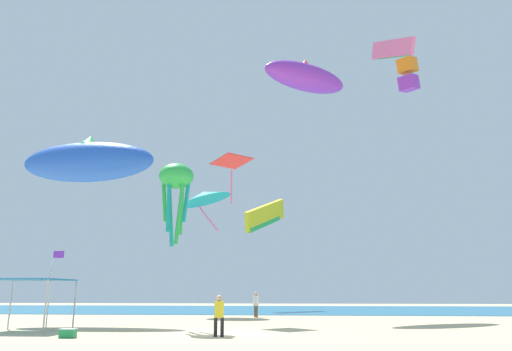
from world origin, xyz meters
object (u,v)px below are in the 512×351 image
kite_parafoil_pink (392,49)px  kite_octopus_green (176,180)px  banner_flag (52,281)px  person_leftmost (219,312)px  kite_parafoil_yellow (265,216)px  kite_inflatable_blue (88,162)px  kite_box_orange (408,74)px  kite_inflatable_purple (305,77)px  canopy_tent (29,281)px  kite_delta_teal (205,196)px  cooler_box (68,333)px  kite_diamond_red (232,164)px  person_near_tent (256,303)px

kite_parafoil_pink → kite_octopus_green: 18.38m
banner_flag → person_leftmost: bearing=-24.5°
person_leftmost → kite_parafoil_yellow: kite_parafoil_yellow is taller
kite_inflatable_blue → kite_box_orange: bearing=23.7°
kite_parafoil_yellow → kite_inflatable_purple: 15.45m
banner_flag → canopy_tent: bearing=-87.8°
kite_inflatable_blue → kite_parafoil_yellow: kite_inflatable_blue is taller
kite_delta_teal → kite_inflatable_purple: kite_inflatable_purple is taller
cooler_box → kite_parafoil_pink: kite_parafoil_pink is taller
kite_parafoil_pink → kite_inflatable_purple: kite_inflatable_purple is taller
kite_inflatable_blue → cooler_box: bearing=-62.3°
person_leftmost → kite_inflatable_blue: bearing=154.3°
kite_inflatable_blue → kite_diamond_red: kite_inflatable_blue is taller
kite_diamond_red → kite_inflatable_purple: bearing=14.9°
person_near_tent → kite_inflatable_purple: (3.87, 1.58, 17.58)m
cooler_box → kite_diamond_red: size_ratio=0.20×
banner_flag → kite_octopus_green: kite_octopus_green is taller
cooler_box → kite_diamond_red: bearing=63.4°
kite_parafoil_pink → kite_inflatable_blue: kite_parafoil_pink is taller
person_leftmost → cooler_box: (-5.64, -1.00, -0.75)m
banner_flag → kite_inflatable_purple: (13.18, 12.48, 16.33)m
kite_octopus_green → kite_parafoil_yellow: 24.60m
person_near_tent → kite_parafoil_pink: bearing=39.6°
kite_parafoil_pink → kite_inflatable_blue: size_ratio=0.42×
kite_inflatable_purple → kite_parafoil_yellow: bearing=75.0°
canopy_tent → banner_flag: bearing=92.2°
kite_inflatable_blue → kite_delta_teal: 10.46m
kite_parafoil_yellow → kite_parafoil_pink: bearing=62.2°
kite_inflatable_blue → kite_octopus_green: size_ratio=2.08×
person_near_tent → kite_inflatable_purple: size_ratio=0.23×
banner_flag → kite_parafoil_pink: 25.76m
canopy_tent → kite_diamond_red: bearing=38.8°
kite_box_orange → person_near_tent: bearing=-138.1°
kite_box_orange → kite_parafoil_yellow: kite_box_orange is taller
kite_octopus_green → kite_inflatable_blue: bearing=-40.9°
person_leftmost → kite_box_orange: size_ratio=0.57×
person_near_tent → kite_inflatable_blue: bearing=-84.1°
cooler_box → kite_octopus_green: kite_octopus_green is taller
canopy_tent → kite_box_orange: bearing=33.4°
kite_octopus_green → kite_parafoil_yellow: (2.83, 24.36, 1.94)m
kite_parafoil_yellow → kite_inflatable_purple: size_ratio=0.82×
cooler_box → kite_diamond_red: (4.84, 9.66, 9.15)m
person_near_tent → kite_diamond_red: (-0.91, -6.42, 8.34)m
kite_diamond_red → kite_parafoil_pink: bearing=-29.7°
cooler_box → kite_octopus_green: 8.96m
kite_inflatable_blue → kite_octopus_green: kite_inflatable_blue is taller
person_near_tent → kite_inflatable_purple: kite_inflatable_purple is taller
person_near_tent → kite_delta_teal: kite_delta_teal is taller
banner_flag → kite_inflatable_purple: bearing=43.4°
kite_parafoil_pink → kite_delta_teal: (-13.95, 5.50, -8.99)m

